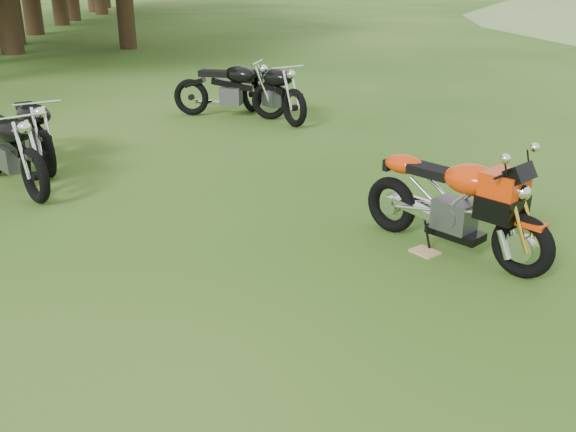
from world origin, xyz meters
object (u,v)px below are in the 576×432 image
Objects in this scene: sport_motorcycle at (455,195)px; vintage_moto_b at (33,128)px; vintage_moto_a at (9,146)px; vintage_moto_c at (272,89)px; plywood_board at (425,252)px; vintage_moto_d at (230,87)px.

sport_motorcycle is 5.81m from vintage_moto_b.
vintage_moto_a is (-5.12, -1.28, -0.04)m from sport_motorcycle.
sport_motorcycle is 0.95× the size of vintage_moto_c.
vintage_moto_b is (-5.61, -0.33, 0.50)m from plywood_board.
vintage_moto_a is 1.05× the size of vintage_moto_b.
vintage_moto_b is (-5.79, -0.49, -0.07)m from sport_motorcycle.
vintage_moto_b is 0.95× the size of vintage_moto_c.
vintage_moto_d is (0.30, 3.79, 0.03)m from vintage_moto_b.
vintage_moto_a is at bearing -107.28° from vintage_moto_d.
plywood_board is 0.13× the size of vintage_moto_b.
vintage_moto_d is at bearing 146.91° from plywood_board.
vintage_moto_d is (-0.36, 4.58, 0.01)m from vintage_moto_a.
sport_motorcycle reaches higher than vintage_moto_d.
plywood_board is 0.12× the size of vintage_moto_c.
vintage_moto_b is at bearing -163.60° from sport_motorcycle.
vintage_moto_c is 0.77m from vintage_moto_d.
vintage_moto_a is at bearing -26.76° from vintage_moto_b.
sport_motorcycle is at bearing 27.05° from vintage_moto_a.
vintage_moto_d is at bearing 107.54° from vintage_moto_a.
sport_motorcycle is 0.99× the size of vintage_moto_b.
vintage_moto_c is (-4.79, 3.62, -0.04)m from sport_motorcycle.
vintage_moto_a is 0.98× the size of vintage_moto_d.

